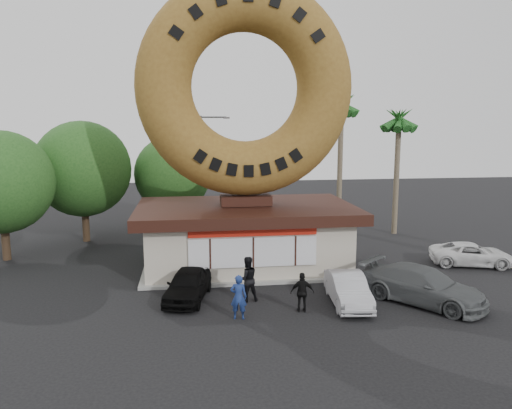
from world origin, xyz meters
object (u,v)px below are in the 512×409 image
at_px(giant_donut, 245,88).
at_px(car_silver, 348,289).
at_px(person_right, 302,292).
at_px(car_grey, 423,286).
at_px(street_lamp, 204,166).
at_px(person_left, 239,297).
at_px(person_center, 247,279).
at_px(car_black, 188,285).
at_px(car_white, 472,254).
at_px(donut_shop, 246,234).

bearing_deg(giant_donut, car_silver, -59.79).
relative_size(person_right, car_grey, 0.31).
bearing_deg(giant_donut, street_lamp, 100.51).
distance_m(person_left, person_center, 1.99).
relative_size(person_center, person_right, 1.20).
distance_m(person_center, car_grey, 7.40).
bearing_deg(car_grey, car_silver, 135.22).
relative_size(person_left, car_black, 0.45).
xyz_separation_m(giant_donut, car_white, (11.96, -1.45, -8.66)).
distance_m(car_black, car_grey, 9.96).
xyz_separation_m(donut_shop, car_black, (-3.04, -4.68, -1.10)).
bearing_deg(street_lamp, giant_donut, -79.49).
relative_size(giant_donut, person_center, 5.62).
bearing_deg(donut_shop, car_grey, -43.65).
distance_m(person_right, car_white, 11.73).
relative_size(car_grey, car_white, 1.22).
height_order(donut_shop, giant_donut, giant_donut).
xyz_separation_m(donut_shop, person_center, (-0.54, -5.21, -0.80)).
bearing_deg(person_right, car_black, -17.85).
relative_size(street_lamp, car_silver, 2.05).
xyz_separation_m(person_center, car_black, (-2.50, 0.52, -0.31)).
bearing_deg(car_black, person_left, -38.23).
bearing_deg(person_right, street_lamp, -72.25).
relative_size(street_lamp, person_center, 4.12).
xyz_separation_m(giant_donut, person_left, (-1.10, -7.13, -8.37)).
bearing_deg(person_left, person_center, -96.08).
height_order(street_lamp, person_left, street_lamp).
height_order(street_lamp, car_grey, street_lamp).
height_order(donut_shop, car_white, donut_shop).
relative_size(person_center, car_black, 0.50).
bearing_deg(donut_shop, car_white, -6.84).
bearing_deg(car_silver, car_white, 34.55).
height_order(person_left, person_center, person_center).
bearing_deg(car_white, street_lamp, 66.82).
distance_m(person_center, car_black, 2.57).
xyz_separation_m(donut_shop, car_silver, (3.59, -6.15, -1.12)).
distance_m(car_grey, car_white, 7.23).
xyz_separation_m(giant_donut, person_right, (1.50, -6.75, -8.44)).
bearing_deg(street_lamp, person_center, -85.07).
bearing_deg(car_silver, giant_donut, 125.42).
distance_m(street_lamp, car_white, 18.36).
distance_m(person_right, car_silver, 2.17).
bearing_deg(person_left, street_lamp, -77.36).
bearing_deg(car_silver, person_right, -159.07).
distance_m(street_lamp, person_right, 17.47).
height_order(street_lamp, person_center, street_lamp).
height_order(person_left, car_white, person_left).
height_order(person_left, car_silver, person_left).
relative_size(giant_donut, car_white, 2.54).
relative_size(street_lamp, car_grey, 1.53).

